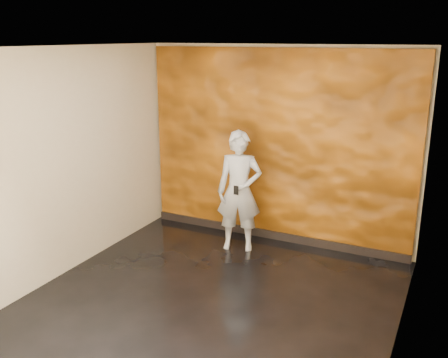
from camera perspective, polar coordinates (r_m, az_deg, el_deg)
room at (r=5.37m, az=-1.22°, el=-0.25°), size 4.02×4.02×2.81m
feature_wall at (r=7.12m, az=6.01°, el=3.60°), size 3.90×0.06×2.75m
baseboard at (r=7.48m, az=5.61°, el=-6.37°), size 3.90×0.04×0.12m
man at (r=6.88m, az=1.76°, el=-1.41°), size 0.71×0.57×1.68m
phone at (r=6.62m, az=1.38°, el=-1.29°), size 0.07×0.01×0.12m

